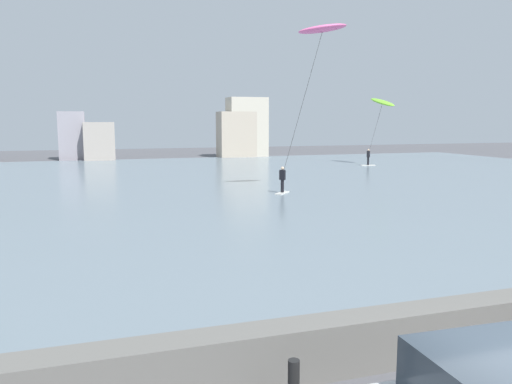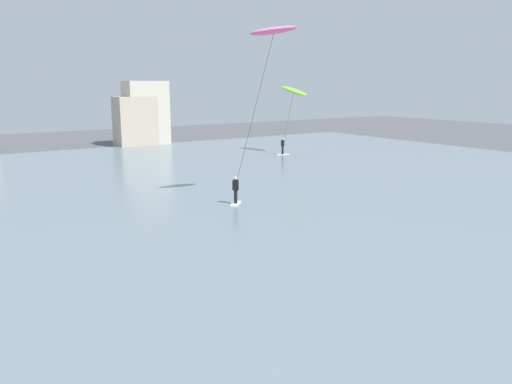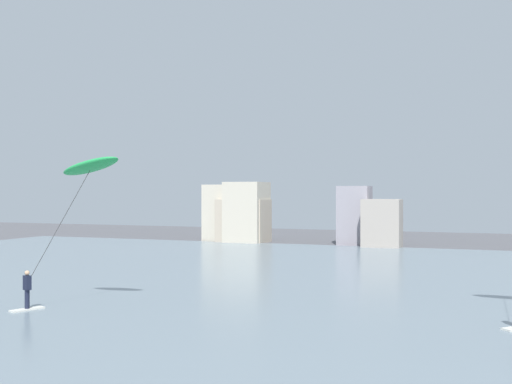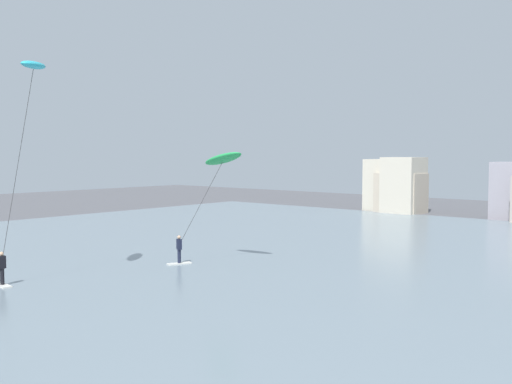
# 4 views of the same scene
# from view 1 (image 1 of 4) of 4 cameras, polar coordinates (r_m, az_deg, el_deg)

# --- Properties ---
(seawall_barrier) EXTENTS (60.00, 0.70, 1.01)m
(seawall_barrier) POSITION_cam_1_polar(r_m,az_deg,el_deg) (10.20, 14.82, -15.51)
(seawall_barrier) COLOR #66635E
(seawall_barrier) RESTS_ON ground
(water_bay) EXTENTS (84.00, 52.00, 0.10)m
(water_bay) POSITION_cam_1_polar(r_m,az_deg,el_deg) (35.18, -9.45, 0.60)
(water_bay) COLOR slate
(water_bay) RESTS_ON ground
(far_shore_buildings) EXTENTS (38.24, 4.96, 7.40)m
(far_shore_buildings) POSITION_cam_1_polar(r_m,az_deg,el_deg) (61.55, -18.60, 6.10)
(far_shore_buildings) COLOR beige
(far_shore_buildings) RESTS_ON ground
(kitesurfer_lime) EXTENTS (3.25, 3.63, 6.90)m
(kitesurfer_lime) POSITION_cam_1_polar(r_m,az_deg,el_deg) (52.91, 13.94, 9.33)
(kitesurfer_lime) COLOR silver
(kitesurfer_lime) RESTS_ON water_bay
(kitesurfer_pink) EXTENTS (4.46, 2.02, 10.32)m
(kitesurfer_pink) POSITION_cam_1_polar(r_m,az_deg,el_deg) (31.56, 7.00, 16.00)
(kitesurfer_pink) COLOR silver
(kitesurfer_pink) RESTS_ON water_bay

